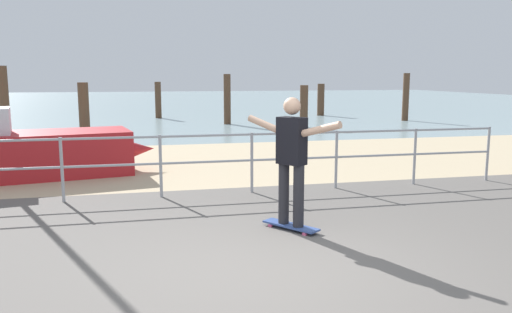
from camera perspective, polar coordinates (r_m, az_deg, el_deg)
The scene contains 13 objects.
beach_strip at distance 12.00m, azimuth -6.80°, elevation -0.64°, with size 24.00×6.00×0.04m, color tan.
sea_surface at distance 39.84m, azimuth -11.04°, elevation 6.00°, with size 72.00×50.00×0.04m, color #849EA3.
railing_fence at distance 8.47m, azimuth -10.62°, elevation 0.00°, with size 12.27×0.05×1.05m.
sailboat at distance 10.94m, azimuth -24.67°, elevation 0.43°, with size 5.07×2.21×5.22m.
skateboard at distance 6.72m, azimuth 3.89°, elevation -7.73°, with size 0.63×0.77×0.08m.
skateboarder at distance 6.51m, azimuth 3.98°, elevation 0.30°, with size 0.92×1.22×1.65m.
groyne_post_0 at distance 19.32m, azimuth -26.29°, elevation 5.62°, with size 0.32×0.32×2.32m, color #513826.
groyne_post_1 at distance 17.97m, azimuth -18.64°, elevation 5.01°, with size 0.34×0.34×1.77m, color #513826.
groyne_post_2 at distance 24.49m, azimuth -10.86°, elevation 6.19°, with size 0.29×0.29×1.71m, color #513826.
groyne_post_3 at distance 21.03m, azimuth -3.23°, elevation 6.37°, with size 0.29×0.29×2.06m, color #513826.
groyne_post_4 at distance 19.78m, azimuth 5.36°, elevation 5.56°, with size 0.31×0.31×1.63m, color #513826.
groyne_post_5 at distance 25.79m, azimuth 7.24°, elevation 6.29°, with size 0.35×0.35×1.59m, color #513826.
groyne_post_6 at distance 23.60m, azimuth 16.36°, elevation 6.37°, with size 0.28×0.28×2.10m, color #513826.
Camera 1 is at (-1.20, -4.77, 2.00)m, focal length 35.86 mm.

